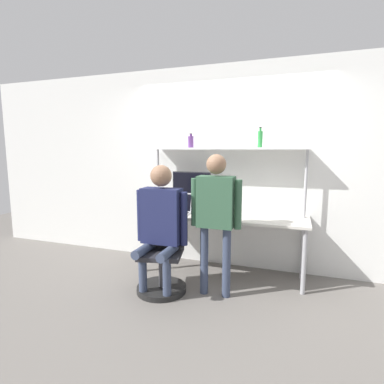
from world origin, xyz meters
TOP-DOWN VIEW (x-y plane):
  - ground_plane at (0.00, 0.00)m, footprint 12.00×12.00m
  - wall_back at (0.00, 0.70)m, footprint 8.00×0.06m
  - desk at (0.00, 0.34)m, footprint 2.08×0.65m
  - shelf_unit at (0.00, 0.50)m, footprint 1.98×0.31m
  - monitor at (-0.48, 0.52)m, footprint 0.54×0.22m
  - laptop at (-0.57, 0.30)m, footprint 0.33×0.25m
  - cell_phone at (-0.32, 0.24)m, footprint 0.07×0.15m
  - office_chair at (-0.54, -0.33)m, footprint 0.56×0.56m
  - person_seated at (-0.53, -0.37)m, footprint 0.61×0.48m
  - person_standing at (0.06, -0.25)m, footprint 0.55×0.21m
  - bottle_green at (0.42, 0.50)m, footprint 0.06×0.06m
  - bottle_purple at (-0.48, 0.50)m, footprint 0.08×0.08m

SIDE VIEW (x-z plane):
  - ground_plane at x=0.00m, z-range 0.00..0.00m
  - office_chair at x=-0.54m, z-range -0.18..0.74m
  - desk at x=0.00m, z-range 0.31..1.09m
  - cell_phone at x=-0.32m, z-range 0.77..0.79m
  - laptop at x=-0.57m, z-range 0.72..0.97m
  - person_seated at x=-0.53m, z-range 0.13..1.56m
  - person_standing at x=0.06m, z-range 0.20..1.75m
  - monitor at x=-0.48m, z-range 0.81..1.33m
  - wall_back at x=0.00m, z-range 0.00..2.70m
  - shelf_unit at x=0.00m, z-range 0.63..2.24m
  - bottle_purple at x=-0.48m, z-range 1.61..1.79m
  - bottle_green at x=0.42m, z-range 1.60..1.85m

